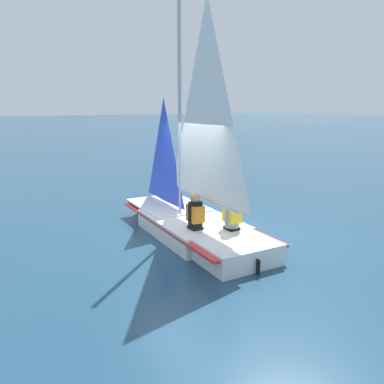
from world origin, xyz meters
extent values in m
plane|color=navy|center=(0.00, 0.00, 0.00)|extent=(260.00, 260.00, 0.00)
cube|color=white|center=(0.00, 0.00, 0.20)|extent=(1.81, 2.62, 0.40)
cube|color=white|center=(-0.14, -1.77, 0.20)|extent=(0.97, 1.11, 0.40)
cube|color=white|center=(0.14, 1.77, 0.20)|extent=(1.46, 1.15, 0.40)
cube|color=red|center=(0.00, 0.00, 0.33)|extent=(1.98, 4.57, 0.05)
cube|color=silver|center=(-0.10, -1.25, 0.42)|extent=(1.65, 2.15, 0.04)
cylinder|color=#B7B7BC|center=(-0.04, -0.57, 2.72)|extent=(0.08, 0.08, 4.64)
cylinder|color=#B7B7BC|center=(0.04, 0.57, 0.97)|extent=(0.25, 2.28, 0.07)
pyramid|color=white|center=(0.04, 0.57, 2.96)|extent=(0.22, 2.17, 3.92)
pyramid|color=blue|center=(-0.11, -1.42, 1.78)|extent=(0.17, 1.53, 2.56)
cube|color=black|center=(0.18, 2.34, 0.14)|extent=(0.04, 0.08, 0.28)
cube|color=black|center=(0.36, 0.66, 0.23)|extent=(0.26, 0.30, 0.45)
cylinder|color=black|center=(0.36, 0.66, 0.71)|extent=(0.32, 0.32, 0.50)
cube|color=orange|center=(0.36, 0.66, 0.73)|extent=(0.29, 0.36, 0.35)
sphere|color=tan|center=(0.36, 0.66, 1.05)|extent=(0.22, 0.22, 0.22)
cube|color=black|center=(-0.24, 1.11, 0.23)|extent=(0.26, 0.30, 0.45)
cylinder|color=gray|center=(-0.24, 1.11, 0.71)|extent=(0.32, 0.32, 0.50)
cube|color=yellow|center=(-0.24, 1.11, 0.73)|extent=(0.29, 0.36, 0.35)
sphere|color=brown|center=(-0.24, 1.11, 1.05)|extent=(0.22, 0.22, 0.22)
cylinder|color=blue|center=(-0.24, 1.11, 1.14)|extent=(0.22, 0.22, 0.06)
camera|label=1|loc=(4.44, 6.72, 2.83)|focal=35.00mm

